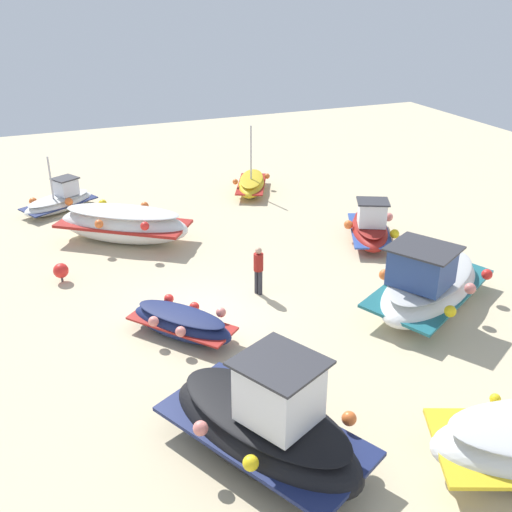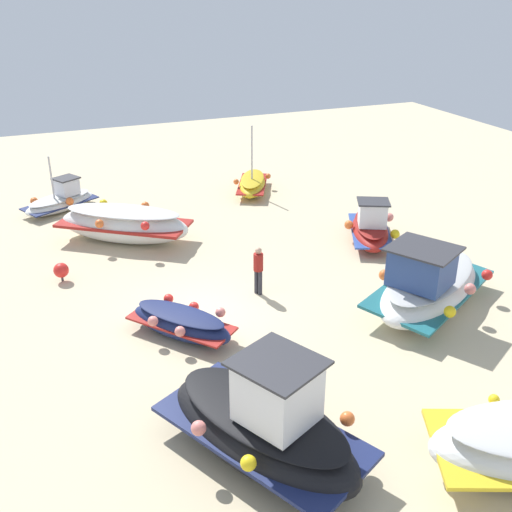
{
  "view_description": "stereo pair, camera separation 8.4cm",
  "coord_description": "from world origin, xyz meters",
  "px_view_note": "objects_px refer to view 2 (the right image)",
  "views": [
    {
      "loc": [
        -15.79,
        4.64,
        9.58
      ],
      "look_at": [
        1.6,
        -2.52,
        0.9
      ],
      "focal_mm": 42.78,
      "sensor_mm": 36.0,
      "label": 1
    },
    {
      "loc": [
        -15.82,
        4.56,
        9.58
      ],
      "look_at": [
        1.6,
        -2.52,
        0.9
      ],
      "focal_mm": 42.78,
      "sensor_mm": 36.0,
      "label": 2
    }
  ],
  "objects_px": {
    "fishing_boat_3": "(181,323)",
    "fishing_boat_4": "(429,285)",
    "fishing_boat_5": "(252,184)",
    "fishing_boat_7": "(370,228)",
    "fishing_boat_2": "(124,223)",
    "person_walking": "(258,267)",
    "fishing_boat_0": "(264,425)",
    "mooring_buoy_0": "(61,270)",
    "fishing_boat_6": "(61,200)"
  },
  "relations": [
    {
      "from": "fishing_boat_3",
      "to": "mooring_buoy_0",
      "type": "xyz_separation_m",
      "value": [
        4.95,
        2.84,
        -0.03
      ]
    },
    {
      "from": "fishing_boat_5",
      "to": "mooring_buoy_0",
      "type": "xyz_separation_m",
      "value": [
        -6.34,
        9.59,
        -0.0
      ]
    },
    {
      "from": "fishing_boat_3",
      "to": "person_walking",
      "type": "height_order",
      "value": "person_walking"
    },
    {
      "from": "fishing_boat_2",
      "to": "fishing_boat_5",
      "type": "bearing_deg",
      "value": -115.96
    },
    {
      "from": "fishing_boat_3",
      "to": "fishing_boat_4",
      "type": "height_order",
      "value": "fishing_boat_4"
    },
    {
      "from": "fishing_boat_7",
      "to": "fishing_boat_6",
      "type": "bearing_deg",
      "value": -100.82
    },
    {
      "from": "fishing_boat_0",
      "to": "fishing_boat_5",
      "type": "bearing_deg",
      "value": 132.96
    },
    {
      "from": "fishing_boat_0",
      "to": "mooring_buoy_0",
      "type": "distance_m",
      "value": 10.86
    },
    {
      "from": "fishing_boat_0",
      "to": "fishing_boat_4",
      "type": "distance_m",
      "value": 8.43
    },
    {
      "from": "fishing_boat_0",
      "to": "person_walking",
      "type": "relative_size",
      "value": 3.24
    },
    {
      "from": "fishing_boat_2",
      "to": "fishing_boat_7",
      "type": "xyz_separation_m",
      "value": [
        -3.66,
        -8.95,
        -0.17
      ]
    },
    {
      "from": "mooring_buoy_0",
      "to": "fishing_boat_2",
      "type": "bearing_deg",
      "value": -45.38
    },
    {
      "from": "fishing_boat_7",
      "to": "fishing_boat_5",
      "type": "bearing_deg",
      "value": -138.07
    },
    {
      "from": "fishing_boat_7",
      "to": "person_walking",
      "type": "distance_m",
      "value": 6.23
    },
    {
      "from": "fishing_boat_2",
      "to": "fishing_boat_4",
      "type": "xyz_separation_m",
      "value": [
        -8.89,
        -7.79,
        0.05
      ]
    },
    {
      "from": "person_walking",
      "to": "fishing_boat_0",
      "type": "bearing_deg",
      "value": 39.87
    },
    {
      "from": "person_walking",
      "to": "fishing_boat_2",
      "type": "bearing_deg",
      "value": -90.76
    },
    {
      "from": "fishing_boat_3",
      "to": "fishing_boat_5",
      "type": "relative_size",
      "value": 0.91
    },
    {
      "from": "fishing_boat_0",
      "to": "fishing_boat_3",
      "type": "bearing_deg",
      "value": 157.28
    },
    {
      "from": "fishing_boat_5",
      "to": "person_walking",
      "type": "distance_m",
      "value": 10.41
    },
    {
      "from": "fishing_boat_7",
      "to": "person_walking",
      "type": "relative_size",
      "value": 2.4
    },
    {
      "from": "fishing_boat_0",
      "to": "fishing_boat_5",
      "type": "relative_size",
      "value": 1.48
    },
    {
      "from": "mooring_buoy_0",
      "to": "fishing_boat_5",
      "type": "bearing_deg",
      "value": -56.53
    },
    {
      "from": "fishing_boat_7",
      "to": "person_walking",
      "type": "height_order",
      "value": "fishing_boat_7"
    },
    {
      "from": "person_walking",
      "to": "mooring_buoy_0",
      "type": "height_order",
      "value": "person_walking"
    },
    {
      "from": "fishing_boat_4",
      "to": "fishing_boat_7",
      "type": "height_order",
      "value": "fishing_boat_4"
    },
    {
      "from": "fishing_boat_5",
      "to": "fishing_boat_3",
      "type": "bearing_deg",
      "value": 175.62
    },
    {
      "from": "person_walking",
      "to": "mooring_buoy_0",
      "type": "distance_m",
      "value": 6.83
    },
    {
      "from": "fishing_boat_0",
      "to": "person_walking",
      "type": "height_order",
      "value": "fishing_boat_0"
    },
    {
      "from": "fishing_boat_3",
      "to": "fishing_boat_4",
      "type": "xyz_separation_m",
      "value": [
        -1.28,
        -7.65,
        0.35
      ]
    },
    {
      "from": "fishing_boat_0",
      "to": "fishing_boat_2",
      "type": "xyz_separation_m",
      "value": [
        13.04,
        0.45,
        -0.13
      ]
    },
    {
      "from": "fishing_boat_2",
      "to": "fishing_boat_5",
      "type": "xyz_separation_m",
      "value": [
        3.67,
        -6.89,
        -0.33
      ]
    },
    {
      "from": "fishing_boat_4",
      "to": "fishing_boat_2",
      "type": "bearing_deg",
      "value": -78.12
    },
    {
      "from": "fishing_boat_4",
      "to": "person_walking",
      "type": "distance_m",
      "value": 5.4
    },
    {
      "from": "fishing_boat_5",
      "to": "fishing_boat_7",
      "type": "xyz_separation_m",
      "value": [
        -7.34,
        -2.06,
        0.16
      ]
    },
    {
      "from": "fishing_boat_3",
      "to": "fishing_boat_7",
      "type": "xyz_separation_m",
      "value": [
        3.95,
        -8.8,
        0.13
      ]
    },
    {
      "from": "fishing_boat_0",
      "to": "fishing_boat_4",
      "type": "relative_size",
      "value": 0.94
    },
    {
      "from": "fishing_boat_5",
      "to": "fishing_boat_2",
      "type": "bearing_deg",
      "value": 144.56
    },
    {
      "from": "fishing_boat_0",
      "to": "fishing_boat_3",
      "type": "height_order",
      "value": "fishing_boat_0"
    },
    {
      "from": "fishing_boat_0",
      "to": "fishing_boat_4",
      "type": "height_order",
      "value": "fishing_boat_0"
    },
    {
      "from": "fishing_boat_5",
      "to": "person_walking",
      "type": "bearing_deg",
      "value": -174.27
    },
    {
      "from": "fishing_boat_4",
      "to": "fishing_boat_6",
      "type": "bearing_deg",
      "value": -83.45
    },
    {
      "from": "fishing_boat_0",
      "to": "mooring_buoy_0",
      "type": "height_order",
      "value": "fishing_boat_0"
    },
    {
      "from": "fishing_boat_4",
      "to": "mooring_buoy_0",
      "type": "height_order",
      "value": "fishing_boat_4"
    },
    {
      "from": "mooring_buoy_0",
      "to": "fishing_boat_0",
      "type": "bearing_deg",
      "value": -163.1
    },
    {
      "from": "fishing_boat_4",
      "to": "person_walking",
      "type": "bearing_deg",
      "value": -61.15
    },
    {
      "from": "fishing_boat_3",
      "to": "mooring_buoy_0",
      "type": "relative_size",
      "value": 4.97
    },
    {
      "from": "fishing_boat_7",
      "to": "mooring_buoy_0",
      "type": "relative_size",
      "value": 5.95
    },
    {
      "from": "fishing_boat_2",
      "to": "mooring_buoy_0",
      "type": "distance_m",
      "value": 3.81
    },
    {
      "from": "fishing_boat_3",
      "to": "fishing_boat_5",
      "type": "distance_m",
      "value": 13.15
    }
  ]
}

